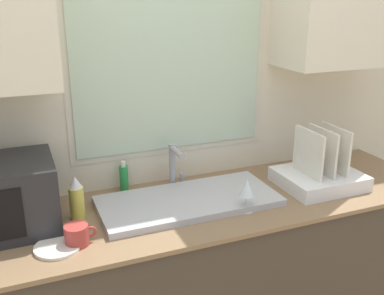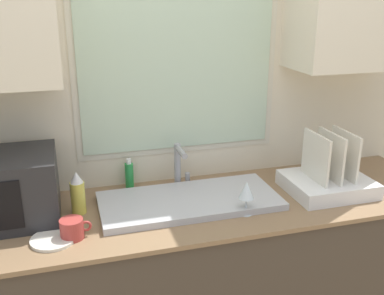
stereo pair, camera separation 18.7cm
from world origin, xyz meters
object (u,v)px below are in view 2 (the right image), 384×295
object	(u,v)px
spray_bottle	(78,193)
mug_near_sink	(72,229)
faucet	(179,163)
soap_bottle	(129,175)
wine_glass	(246,191)
dish_rack	(328,180)

from	to	relation	value
spray_bottle	mug_near_sink	world-z (taller)	spray_bottle
faucet	soap_bottle	world-z (taller)	faucet
mug_near_sink	faucet	bearing A→B (deg)	34.12
soap_bottle	mug_near_sink	world-z (taller)	soap_bottle
wine_glass	dish_rack	bearing A→B (deg)	13.27
faucet	mug_near_sink	size ratio (longest dim) A/B	1.78
dish_rack	wine_glass	xyz separation A→B (m)	(-0.46, -0.11, 0.05)
faucet	wine_glass	size ratio (longest dim) A/B	1.43
soap_bottle	wine_glass	distance (m)	0.60
soap_bottle	wine_glass	size ratio (longest dim) A/B	0.98
faucet	soap_bottle	bearing A→B (deg)	165.74
dish_rack	spray_bottle	world-z (taller)	dish_rack
soap_bottle	mug_near_sink	bearing A→B (deg)	-124.58
faucet	wine_glass	world-z (taller)	faucet
dish_rack	mug_near_sink	xyz separation A→B (m)	(-1.17, -0.11, -0.02)
soap_bottle	mug_near_sink	xyz separation A→B (m)	(-0.28, -0.41, -0.03)
spray_bottle	wine_glass	bearing A→B (deg)	-17.11
soap_bottle	dish_rack	bearing A→B (deg)	-18.77
mug_near_sink	wine_glass	world-z (taller)	wine_glass
wine_glass	soap_bottle	bearing A→B (deg)	136.41
spray_bottle	wine_glass	xyz separation A→B (m)	(0.68, -0.21, 0.02)
spray_bottle	mug_near_sink	bearing A→B (deg)	-99.23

